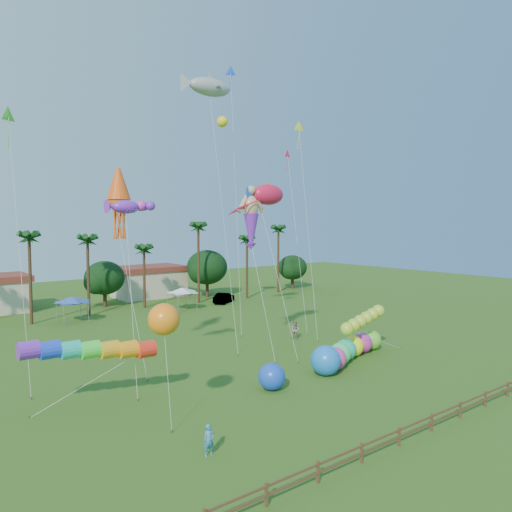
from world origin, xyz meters
TOP-DOWN VIEW (x-y plane):
  - ground at (0.00, 0.00)m, footprint 160.00×160.00m
  - tree_line at (3.57, 44.00)m, footprint 69.46×8.91m
  - buildings_row at (-3.09, 50.00)m, footprint 35.00×7.00m
  - tent_row at (-6.00, 36.33)m, footprint 31.00×4.00m
  - fence at (0.00, -6.00)m, footprint 36.12×0.12m
  - car_b at (15.71, 37.54)m, footprint 4.67×3.85m
  - spectator_a at (-11.45, -0.77)m, footprint 0.63×0.45m
  - spectator_b at (8.83, 14.86)m, footprint 1.06×1.12m
  - caterpillar_inflatable at (6.54, 6.21)m, footprint 11.22×5.13m
  - blue_ball at (-2.68, 4.79)m, footprint 1.90×1.90m
  - rainbow_tube at (-12.41, 8.53)m, footprint 9.05×2.70m
  - green_worm at (6.69, 6.23)m, footprint 10.50×2.81m
  - orange_ball_kite at (-11.65, 3.51)m, footprint 1.92×1.92m
  - merman_kite at (2.01, 13.25)m, footprint 2.45×4.70m
  - fish_kite at (3.86, 13.17)m, footprint 4.99×5.74m
  - shark_kite at (1.28, 18.62)m, footprint 6.17×7.47m
  - squid_kite at (-8.80, 16.27)m, footprint 2.25×5.55m
  - lobster_kite at (-10.11, 11.93)m, footprint 3.93×4.93m
  - delta_kite_red at (11.58, 19.18)m, footprint 1.11×3.99m
  - delta_kite_yellow at (10.79, 16.60)m, footprint 1.81×4.31m
  - delta_kite_green at (-16.24, 17.79)m, footprint 1.33×5.10m
  - delta_kite_blue at (6.74, 22.92)m, footprint 2.32×4.45m

SIDE VIEW (x-z plane):
  - ground at x=0.00m, z-range 0.00..0.00m
  - fence at x=0.00m, z-range 0.11..1.11m
  - car_b at x=15.71m, z-range 0.00..1.50m
  - spectator_a at x=-11.45m, z-range 0.00..1.62m
  - spectator_b at x=8.83m, z-range 0.00..1.84m
  - blue_ball at x=-2.68m, z-range 0.00..1.90m
  - caterpillar_inflatable at x=6.54m, z-range -0.19..2.13m
  - buildings_row at x=-3.09m, z-range 0.00..4.00m
  - tent_row at x=-6.00m, z-range 2.45..3.05m
  - green_worm at x=6.69m, z-range 1.07..4.55m
  - rainbow_tube at x=-12.41m, z-range 1.41..5.34m
  - tree_line at x=3.57m, z-range -1.22..9.78m
  - orange_ball_kite at x=-11.65m, z-range 2.70..9.91m
  - merman_kite at x=2.01m, z-range 4.53..18.92m
  - lobster_kite at x=-10.11m, z-range 6.05..19.51m
  - squid_kite at x=-8.80m, z-range 5.35..21.39m
  - fish_kite at x=3.86m, z-range 6.56..21.75m
  - delta_kite_red at x=11.58m, z-range 8.76..28.27m
  - delta_kite_green at x=-16.24m, z-range 9.05..29.01m
  - delta_kite_yellow at x=10.79m, z-range 10.05..32.12m
  - shark_kite at x=1.28m, z-range 11.60..36.91m
  - delta_kite_blue at x=6.74m, z-range 13.01..41.33m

